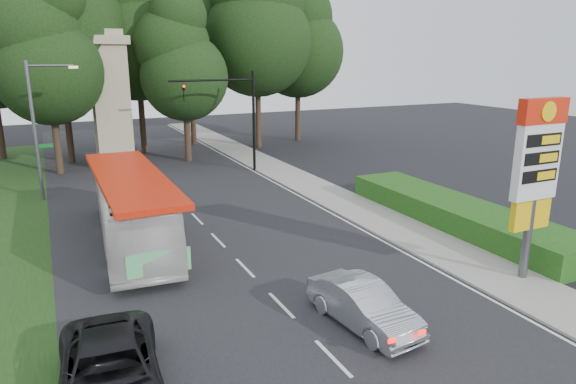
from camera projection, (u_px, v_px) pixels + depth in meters
name	position (u px, v px, depth m)	size (l,w,h in m)	color
ground	(342.00, 368.00, 14.03)	(120.00, 120.00, 0.00)	black
road_surface	(212.00, 234.00, 24.50)	(14.00, 80.00, 0.02)	black
sidewalk_right	(362.00, 210.00, 28.00)	(3.00, 80.00, 0.12)	gray
hedge	(457.00, 214.00, 25.61)	(3.00, 14.00, 1.20)	#1A4412
gas_station_pylon	(537.00, 166.00, 18.42)	(2.10, 0.45, 6.85)	#59595E
traffic_signal_mast	(236.00, 108.00, 36.11)	(6.10, 0.35, 7.20)	black
streetlight_signs	(38.00, 125.00, 29.20)	(2.75, 0.98, 8.00)	#59595E
monument	(111.00, 99.00, 38.06)	(3.00, 3.00, 10.05)	tan
tree_center_left	(54.00, 2.00, 37.64)	(10.08, 10.08, 19.80)	#2D2116
tree_center_right	(135.00, 20.00, 42.12)	(9.24, 9.24, 18.15)	#2D2116
tree_east_near	(189.00, 38.00, 46.28)	(8.12, 8.12, 15.95)	#2D2116
tree_east_mid	(257.00, 18.00, 44.43)	(9.52, 9.52, 18.70)	#2D2116
tree_far_east	(298.00, 32.00, 48.50)	(8.68, 8.68, 17.05)	#2D2116
tree_monument_left	(46.00, 49.00, 34.60)	(7.28, 7.28, 14.30)	#2D2116
tree_monument_right	(184.00, 58.00, 39.14)	(6.72, 6.72, 13.20)	#2D2116
transit_bus	(132.00, 209.00, 22.99)	(2.68, 11.47, 3.20)	silver
sedan_silver	(363.00, 305.00, 16.09)	(1.49, 4.28, 1.41)	#B8BAC1
suv_charcoal	(110.00, 373.00, 12.60)	(2.48, 5.37, 1.49)	black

